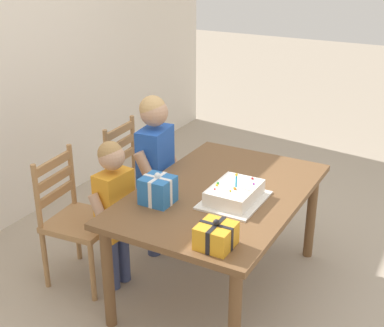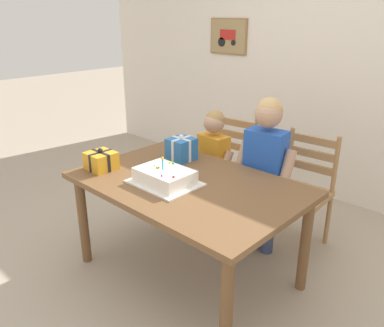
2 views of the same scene
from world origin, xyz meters
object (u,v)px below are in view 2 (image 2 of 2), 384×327
object	(u,v)px
dining_table	(188,193)
gift_box_red_large	(181,149)
gift_box_beside_cake	(101,161)
chair_right	(301,191)
child_older	(265,162)
birthday_cake	(165,177)
child_younger	(213,159)
chair_left	(228,168)

from	to	relation	value
dining_table	gift_box_red_large	distance (m)	0.46
gift_box_beside_cake	chair_right	bearing A→B (deg)	50.43
gift_box_red_large	child_older	distance (m)	0.63
birthday_cake	gift_box_red_large	distance (m)	0.47
dining_table	birthday_cake	distance (m)	0.21
chair_right	birthday_cake	bearing A→B (deg)	-113.35
birthday_cake	gift_box_beside_cake	size ratio (longest dim) A/B	2.24
gift_box_beside_cake	child_younger	world-z (taller)	child_younger
dining_table	chair_left	xyz separation A→B (m)	(-0.37, 0.91, -0.18)
birthday_cake	child_older	world-z (taller)	child_older
gift_box_beside_cake	child_older	bearing A→B (deg)	47.87
gift_box_red_large	chair_right	distance (m)	1.01
dining_table	child_older	bearing A→B (deg)	72.55
birthday_cake	gift_box_red_large	size ratio (longest dim) A/B	2.18
dining_table	chair_left	size ratio (longest dim) A/B	1.65
child_older	child_younger	bearing A→B (deg)	179.96
chair_right	child_younger	xyz separation A→B (m)	(-0.67, -0.29, 0.18)
gift_box_beside_cake	child_older	size ratio (longest dim) A/B	0.16
dining_table	child_older	distance (m)	0.66
dining_table	chair_right	bearing A→B (deg)	68.19
child_younger	child_older	bearing A→B (deg)	-0.04
birthday_cake	gift_box_red_large	bearing A→B (deg)	121.17
child_older	gift_box_beside_cake	bearing A→B (deg)	-132.13
dining_table	child_younger	bearing A→B (deg)	116.19
chair_right	dining_table	bearing A→B (deg)	-111.81
chair_left	chair_right	bearing A→B (deg)	0.01
birthday_cake	chair_left	distance (m)	1.13
dining_table	chair_left	world-z (taller)	chair_left
gift_box_red_large	chair_right	bearing A→B (deg)	42.77
dining_table	gift_box_red_large	size ratio (longest dim) A/B	7.50
birthday_cake	gift_box_red_large	xyz separation A→B (m)	(-0.24, 0.40, 0.04)
gift_box_red_large	child_younger	size ratio (longest dim) A/B	0.19
chair_left	birthday_cake	bearing A→B (deg)	-74.60
dining_table	gift_box_red_large	xyz separation A→B (m)	(-0.33, 0.27, 0.17)
chair_right	child_younger	world-z (taller)	child_younger
gift_box_beside_cake	child_younger	xyz separation A→B (m)	(0.30, 0.89, -0.15)
dining_table	gift_box_beside_cake	size ratio (longest dim) A/B	7.72
gift_box_red_large	child_older	world-z (taller)	child_older
birthday_cake	gift_box_beside_cake	distance (m)	0.54
birthday_cake	child_older	xyz separation A→B (m)	(0.28, 0.75, -0.03)
birthday_cake	chair_right	xyz separation A→B (m)	(0.45, 1.04, -0.31)
dining_table	child_younger	xyz separation A→B (m)	(-0.31, 0.62, -0.00)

